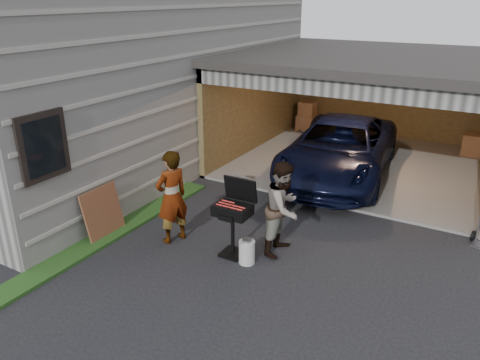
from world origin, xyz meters
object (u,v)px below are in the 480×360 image
object	(u,v)px
plywood_panel	(103,213)
woman	(172,197)
bbq_grill	(234,212)
minivan	(339,151)
man	(283,208)
propane_tank	(247,252)

from	to	relation	value
plywood_panel	woman	bearing A→B (deg)	22.13
bbq_grill	plywood_panel	size ratio (longest dim) A/B	1.42
minivan	plywood_panel	world-z (taller)	minivan
woman	plywood_panel	distance (m)	1.40
man	woman	bearing A→B (deg)	109.65
minivan	propane_tank	world-z (taller)	minivan
man	plywood_panel	xyz separation A→B (m)	(-3.14, -1.16, -0.36)
man	bbq_grill	xyz separation A→B (m)	(-0.69, -0.52, -0.02)
minivan	plywood_panel	xyz separation A→B (m)	(-2.81, -5.07, -0.22)
minivan	plywood_panel	size ratio (longest dim) A/B	5.20
minivan	bbq_grill	bearing A→B (deg)	-101.67
man	plywood_panel	size ratio (longest dim) A/B	1.74
woman	propane_tank	size ratio (longest dim) A/B	4.24
minivan	bbq_grill	size ratio (longest dim) A/B	3.65
propane_tank	plywood_panel	distance (m)	2.85
woman	plywood_panel	xyz separation A→B (m)	(-1.24, -0.51, -0.40)
man	bbq_grill	distance (m)	0.86
plywood_panel	man	bearing A→B (deg)	20.22
woman	man	world-z (taller)	woman
woman	bbq_grill	distance (m)	1.22
minivan	bbq_grill	world-z (taller)	minivan
minivan	bbq_grill	xyz separation A→B (m)	(-0.35, -4.44, 0.12)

